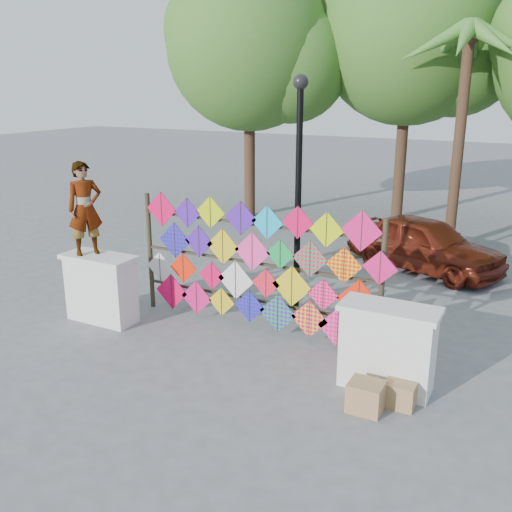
% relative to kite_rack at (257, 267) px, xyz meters
% --- Properties ---
extents(ground, '(80.00, 80.00, 0.00)m').
position_rel_kite_rack_xyz_m(ground, '(-0.11, -0.73, -1.20)').
color(ground, gray).
rests_on(ground, ground).
extents(parapet_left, '(1.40, 0.65, 1.28)m').
position_rel_kite_rack_xyz_m(parapet_left, '(-2.81, -0.93, -0.55)').
color(parapet_left, silver).
rests_on(parapet_left, ground).
extents(parapet_right, '(1.40, 0.65, 1.28)m').
position_rel_kite_rack_xyz_m(parapet_right, '(2.59, -0.93, -0.55)').
color(parapet_right, silver).
rests_on(parapet_right, ground).
extents(kite_rack, '(4.95, 0.24, 2.41)m').
position_rel_kite_rack_xyz_m(kite_rack, '(0.00, 0.00, 0.00)').
color(kite_rack, '#30291B').
rests_on(kite_rack, ground).
extents(tree_west, '(5.85, 5.20, 8.01)m').
position_rel_kite_rack_xyz_m(tree_west, '(-4.51, 8.30, 4.18)').
color(tree_west, '#4A2F1F').
rests_on(tree_west, ground).
extents(tree_mid, '(6.30, 5.60, 8.61)m').
position_rel_kite_rack_xyz_m(tree_mid, '(0.00, 10.30, 4.57)').
color(tree_mid, '#4A2F1F').
rests_on(tree_mid, ground).
extents(palm_tree, '(3.62, 3.62, 5.83)m').
position_rel_kite_rack_xyz_m(palm_tree, '(2.09, 7.27, 3.75)').
color(palm_tree, '#4A2F1F').
rests_on(palm_tree, ground).
extents(vendor_woman, '(0.68, 0.74, 1.70)m').
position_rel_kite_rack_xyz_m(vendor_woman, '(-3.03, -0.93, 0.93)').
color(vendor_woman, '#99999E').
rests_on(vendor_woman, parapet_left).
extents(sedan, '(4.09, 2.83, 1.29)m').
position_rel_kite_rack_xyz_m(sedan, '(1.88, 5.01, -0.55)').
color(sedan, '#611D10').
rests_on(sedan, ground).
extents(lamppost, '(0.28, 0.28, 4.46)m').
position_rel_kite_rack_xyz_m(lamppost, '(0.19, 1.27, 1.49)').
color(lamppost, black).
rests_on(lamppost, ground).
extents(cardboard_box_near, '(0.46, 0.41, 0.41)m').
position_rel_kite_rack_xyz_m(cardboard_box_near, '(2.53, -1.65, -0.99)').
color(cardboard_box_near, '#9C744B').
rests_on(cardboard_box_near, ground).
extents(cardboard_box_far, '(0.42, 0.39, 0.36)m').
position_rel_kite_rack_xyz_m(cardboard_box_far, '(2.91, -1.30, -1.02)').
color(cardboard_box_far, '#9C744B').
rests_on(cardboard_box_far, ground).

